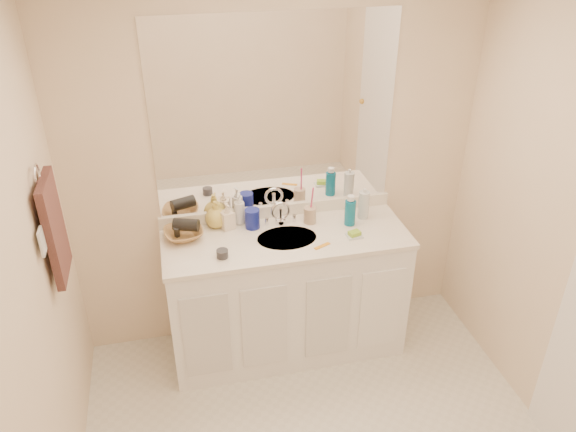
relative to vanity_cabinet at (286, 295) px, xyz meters
The scene contains 26 objects.
ceiling 2.23m from the vanity_cabinet, 90.00° to the right, with size 2.60×2.60×0.02m, color white.
wall_back 0.82m from the vanity_cabinet, 90.00° to the left, with size 2.60×0.02×2.40m, color #F8DFC2.
wall_left 1.83m from the vanity_cabinet, 141.75° to the right, with size 0.02×2.60×2.40m, color #F8DFC2.
vanity_cabinet is the anchor object (origin of this frame).
countertop 0.44m from the vanity_cabinet, ahead, with size 1.52×0.57×0.03m, color white.
backsplash 0.56m from the vanity_cabinet, 90.00° to the left, with size 1.52×0.03×0.08m, color white.
sink_basin 0.44m from the vanity_cabinet, 90.00° to the right, with size 0.37×0.37×0.02m, color beige.
faucet 0.53m from the vanity_cabinet, 90.00° to the left, with size 0.02×0.02×0.11m, color silver.
mirror 1.17m from the vanity_cabinet, 90.00° to the left, with size 1.48×0.01×1.20m, color white.
blue_mug 0.57m from the vanity_cabinet, 140.65° to the left, with size 0.09×0.09×0.13m, color navy.
tan_cup 0.56m from the vanity_cabinet, 34.95° to the left, with size 0.08×0.08×0.11m, color tan.
toothbrush 0.65m from the vanity_cabinet, 33.54° to the left, with size 0.01×0.01×0.21m, color #E63C7B.
mouthwash_bottle 0.69m from the vanity_cabinet, ahead, with size 0.07×0.07×0.16m, color #0B6489.
clear_pump_bottle 0.78m from the vanity_cabinet, 11.97° to the left, with size 0.07×0.07×0.18m, color silver.
soap_dish 0.62m from the vanity_cabinet, 13.97° to the right, with size 0.10×0.08×0.01m, color silver.
green_soap 0.64m from the vanity_cabinet, 13.97° to the right, with size 0.07×0.05×0.02m, color #89BB2D.
orange_comb 0.52m from the vanity_cabinet, 41.41° to the right, with size 0.11×0.02×0.00m, color orange.
dark_jar 0.65m from the vanity_cabinet, 160.81° to the right, with size 0.07×0.07×0.05m, color #2E2D33.
soap_bottle_white 0.65m from the vanity_cabinet, 138.49° to the left, with size 0.08×0.08×0.21m, color silver.
soap_bottle_cream 0.66m from the vanity_cabinet, 152.16° to the left, with size 0.08×0.08×0.17m, color #F8E5CA.
soap_bottle_yellow 0.71m from the vanity_cabinet, 151.61° to the left, with size 0.14×0.14×0.17m, color #D6BE53.
wicker_basket 0.79m from the vanity_cabinet, 168.74° to the left, with size 0.23×0.23×0.06m, color #9C703F.
hair_dryer 0.82m from the vanity_cabinet, 168.37° to the left, with size 0.08×0.08×0.15m, color black.
towel_ring 1.71m from the vanity_cabinet, 168.86° to the right, with size 0.11×0.11×0.01m, color silver.
hand_towel 1.52m from the vanity_cabinet, 168.69° to the right, with size 0.04×0.32×0.55m, color #341D1B.
switch_plate 1.61m from the vanity_cabinet, 160.52° to the right, with size 0.01×0.09×0.13m, color white.
Camera 1 is at (-0.66, -1.84, 2.70)m, focal length 35.00 mm.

